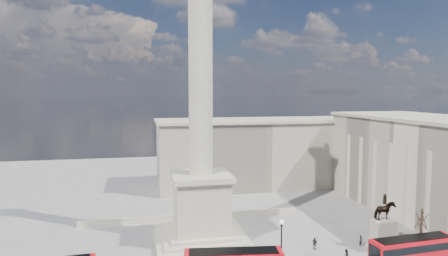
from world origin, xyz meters
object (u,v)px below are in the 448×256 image
nelsons_column (201,160)px  equestrian_statue (384,230)px  red_bus_c (413,254)px  victorian_lamp (281,242)px  pedestrian_walking (361,241)px  pedestrian_standing (346,256)px  pedestrian_crossing (315,244)px

nelsons_column → equestrian_statue: bearing=-17.9°
red_bus_c → victorian_lamp: victorian_lamp is taller
victorian_lamp → pedestrian_walking: victorian_lamp is taller
red_bus_c → pedestrian_standing: 8.40m
equestrian_statue → pedestrian_walking: equestrian_statue is taller
red_bus_c → pedestrian_standing: size_ratio=6.20×
equestrian_statue → pedestrian_crossing: bearing=169.2°
equestrian_statue → pedestrian_walking: size_ratio=4.85×
victorian_lamp → equestrian_statue: 17.99m
victorian_lamp → equestrian_statue: (17.47, 4.11, -1.18)m
red_bus_c → pedestrian_walking: (-1.75, 9.45, -1.59)m
nelsons_column → red_bus_c: (25.08, -16.13, -10.46)m
victorian_lamp → pedestrian_walking: 16.26m
victorian_lamp → pedestrian_crossing: bearing=39.0°
equestrian_statue → pedestrian_standing: 8.57m
nelsons_column → pedestrian_walking: nelsons_column is taller
pedestrian_standing → equestrian_statue: bearing=157.6°
red_bus_c → victorian_lamp: size_ratio=1.68×
victorian_lamp → pedestrian_standing: victorian_lamp is taller
victorian_lamp → pedestrian_crossing: (7.44, 6.02, -3.17)m
pedestrian_walking → pedestrian_standing: (-5.10, -4.81, 0.08)m
nelsons_column → pedestrian_crossing: size_ratio=26.55×
pedestrian_walking → equestrian_statue: bearing=-63.8°
red_bus_c → pedestrian_crossing: size_ratio=6.24×
red_bus_c → victorian_lamp: 17.04m
equestrian_statue → pedestrian_walking: 3.76m
nelsons_column → equestrian_statue: size_ratio=5.94×
victorian_lamp → equestrian_statue: size_ratio=0.83×
pedestrian_walking → pedestrian_standing: bearing=-167.5°
pedestrian_walking → pedestrian_standing: size_ratio=0.92×
pedestrian_walking → victorian_lamp: bearing=170.6°
red_bus_c → pedestrian_crossing: red_bus_c is taller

